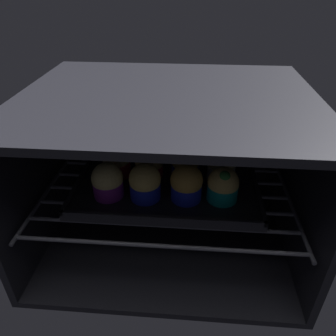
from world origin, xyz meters
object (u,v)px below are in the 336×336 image
(muffin_row1_col2, at_px, (185,165))
(muffin_row2_col0, at_px, (123,143))
(muffin_row0_col0, at_px, (108,181))
(muffin_row1_col3, at_px, (221,166))
(muffin_row1_col0, at_px, (117,162))
(muffin_row0_col2, at_px, (186,183))
(muffin_row2_col1, at_px, (155,146))
(muffin_row2_col2, at_px, (186,145))
(muffin_row0_col1, at_px, (145,183))
(muffin_row1_col1, at_px, (149,162))
(muffin_row0_col3, at_px, (223,186))
(muffin_row2_col3, at_px, (221,146))
(baking_tray, at_px, (168,178))

(muffin_row1_col2, bearing_deg, muffin_row2_col0, 152.59)
(muffin_row0_col0, bearing_deg, muffin_row1_col3, 19.34)
(muffin_row0_col0, bearing_deg, muffin_row1_col0, 89.39)
(muffin_row0_col2, xyz_separation_m, muffin_row2_col1, (-0.08, 0.17, -0.00))
(muffin_row0_col0, height_order, muffin_row2_col0, muffin_row2_col0)
(muffin_row2_col2, bearing_deg, muffin_row0_col1, -114.46)
(muffin_row2_col0, bearing_deg, muffin_row1_col1, -45.94)
(muffin_row0_col3, bearing_deg, muffin_row2_col2, 116.64)
(muffin_row2_col3, bearing_deg, muffin_row1_col2, -134.59)
(muffin_row2_col1, bearing_deg, muffin_row0_col2, -63.31)
(muffin_row1_col1, relative_size, muffin_row2_col1, 1.01)
(muffin_row1_col0, bearing_deg, muffin_row0_col3, -17.72)
(muffin_row0_col2, height_order, muffin_row2_col0, muffin_row2_col0)
(muffin_row1_col2, bearing_deg, baking_tray, 177.00)
(muffin_row1_col2, relative_size, muffin_row2_col0, 0.86)
(muffin_row0_col3, distance_m, muffin_row1_col0, 0.25)
(baking_tray, relative_size, muffin_row0_col2, 5.07)
(muffin_row1_col0, bearing_deg, muffin_row1_col1, 3.69)
(muffin_row0_col2, distance_m, muffin_row1_col0, 0.18)
(baking_tray, relative_size, muffin_row1_col0, 5.08)
(muffin_row1_col1, xyz_separation_m, muffin_row2_col3, (0.17, 0.08, 0.00))
(baking_tray, distance_m, muffin_row2_col3, 0.16)
(muffin_row0_col0, height_order, muffin_row2_col1, muffin_row0_col0)
(baking_tray, height_order, muffin_row2_col0, muffin_row2_col0)
(muffin_row1_col3, height_order, muffin_row2_col2, muffin_row2_col2)
(muffin_row0_col3, relative_size, muffin_row2_col0, 0.90)
(muffin_row0_col0, xyz_separation_m, muffin_row1_col1, (0.08, 0.09, -0.00))
(muffin_row1_col2, xyz_separation_m, muffin_row2_col2, (-0.00, 0.09, 0.00))
(muffin_row1_col2, height_order, muffin_row1_col3, muffin_row1_col2)
(muffin_row1_col2, bearing_deg, muffin_row0_col0, -152.71)
(muffin_row0_col0, height_order, muffin_row0_col3, same)
(muffin_row1_col2, height_order, muffin_row2_col2, muffin_row2_col2)
(muffin_row2_col2, bearing_deg, muffin_row0_col3, -63.36)
(baking_tray, relative_size, muffin_row2_col0, 4.77)
(muffin_row2_col0, bearing_deg, baking_tray, -34.01)
(muffin_row0_col3, height_order, muffin_row2_col2, muffin_row2_col2)
(muffin_row1_col0, distance_m, muffin_row1_col1, 0.08)
(muffin_row0_col1, bearing_deg, muffin_row2_col1, 89.40)
(muffin_row0_col0, height_order, muffin_row1_col1, muffin_row0_col0)
(muffin_row2_col1, xyz_separation_m, muffin_row2_col2, (0.08, 0.00, 0.00))
(baking_tray, xyz_separation_m, muffin_row2_col1, (-0.04, 0.08, 0.04))
(muffin_row1_col0, bearing_deg, muffin_row2_col1, 47.30)
(muffin_row1_col0, height_order, muffin_row1_col3, muffin_row1_col0)
(muffin_row1_col3, distance_m, muffin_row2_col1, 0.18)
(muffin_row1_col2, bearing_deg, muffin_row1_col1, 177.00)
(muffin_row1_col0, height_order, muffin_row2_col3, muffin_row2_col3)
(muffin_row1_col0, distance_m, muffin_row1_col3, 0.24)
(muffin_row0_col3, bearing_deg, muffin_row1_col0, 162.28)
(muffin_row1_col1, height_order, muffin_row2_col1, muffin_row1_col1)
(muffin_row0_col1, distance_m, muffin_row2_col1, 0.17)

